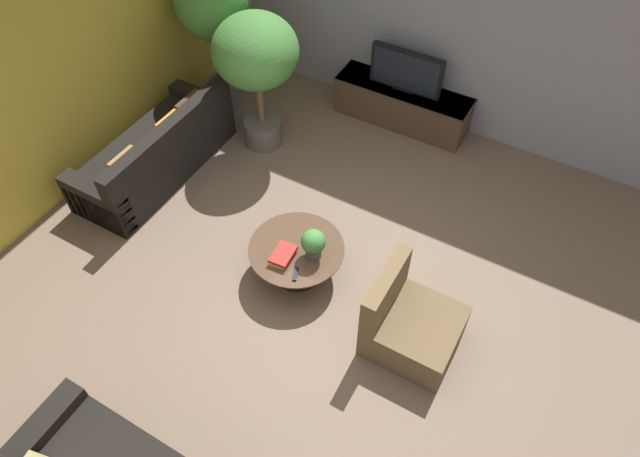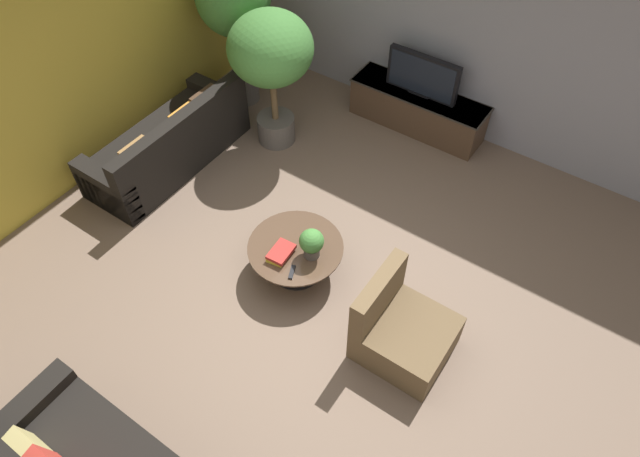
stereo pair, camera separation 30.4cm
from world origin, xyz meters
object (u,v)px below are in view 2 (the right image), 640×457
Objects in this scene: media_console at (417,109)px; potted_palm_corner at (271,56)px; armchair_wicker at (401,331)px; potted_palm_tall at (234,3)px; coffee_table at (296,254)px; television at (423,76)px; couch_by_wall at (170,144)px; potted_plant_tabletop at (312,243)px.

potted_palm_corner is (-1.34, -1.23, 0.94)m from media_console.
potted_palm_corner reaches higher than armchair_wicker.
coffee_table is at bearing -40.53° from potted_palm_tall.
armchair_wicker is 4.38m from potted_palm_tall.
coffee_table is 1.33m from armchair_wicker.
potted_palm_corner is at bearing -137.46° from media_console.
television reaches higher than armchair_wicker.
potted_palm_corner is at bearing 144.01° from couch_by_wall.
potted_palm_corner reaches higher than coffee_table.
potted_palm_tall is at bearing -160.25° from media_console.
media_console is at bearing 90.00° from television.
couch_by_wall is 1.20× the size of potted_palm_corner.
armchair_wicker is 0.43× the size of potted_palm_tall.
couch_by_wall reaches higher than potted_plant_tabletop.
media_console is 0.90× the size of potted_palm_tall.
media_console is 2.81m from potted_plant_tabletop.
media_console is at bearing 91.93° from coffee_table.
television is 2.83m from coffee_table.
potted_palm_tall reaches higher than coffee_table.
media_console is 2.79m from coffee_table.
potted_palm_tall is 5.86× the size of potted_plant_tabletop.
armchair_wicker is at bearing -64.50° from media_console.
coffee_table is 0.56× the size of potted_palm_corner.
media_console is 3.28m from armchair_wicker.
armchair_wicker is 0.50× the size of potted_palm_corner.
coffee_table is at bearing -178.32° from potted_plant_tabletop.
potted_plant_tabletop is (2.41, -0.47, 0.29)m from couch_by_wall.
coffee_table is at bearing -47.18° from potted_palm_corner.
television is 3.17m from couch_by_wall.
armchair_wicker is (3.53, -0.65, -0.02)m from couch_by_wall.
media_console is 0.51m from television.
television is at bearing 19.71° from potted_palm_tall.
potted_palm_tall is (-3.64, 2.16, 1.12)m from armchair_wicker.
media_console is 2.62m from potted_palm_tall.
couch_by_wall reaches higher than coffee_table.
potted_palm_corner is (-1.34, -1.23, 0.43)m from television.
armchair_wicker reaches higher than media_console.
media_console is 2.05m from potted_palm_corner.
coffee_table is at bearing -88.07° from television.
television is 2.44m from potted_palm_tall.
television is at bearing 91.93° from coffee_table.
potted_palm_tall is at bearing 141.83° from potted_plant_tabletop.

